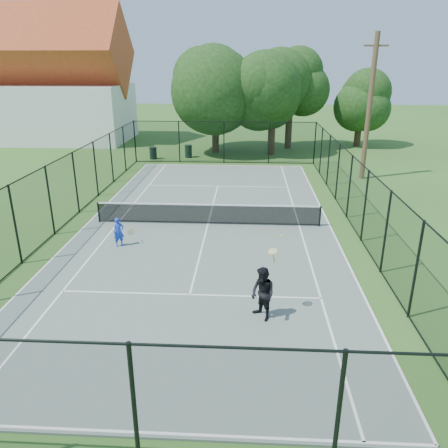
# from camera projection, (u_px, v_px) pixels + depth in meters

# --- Properties ---
(ground) EXTENTS (120.00, 120.00, 0.00)m
(ground) POSITION_uv_depth(u_px,v_px,m) (208.00, 225.00, 19.80)
(ground) COLOR #315A1F
(tennis_court) EXTENTS (11.00, 24.00, 0.06)m
(tennis_court) POSITION_uv_depth(u_px,v_px,m) (208.00, 225.00, 19.79)
(tennis_court) COLOR slate
(tennis_court) RESTS_ON ground
(tennis_net) EXTENTS (10.08, 0.08, 0.95)m
(tennis_net) POSITION_uv_depth(u_px,v_px,m) (208.00, 213.00, 19.60)
(tennis_net) COLOR black
(tennis_net) RESTS_ON tennis_court
(fence) EXTENTS (13.10, 26.10, 3.00)m
(fence) POSITION_uv_depth(u_px,v_px,m) (208.00, 194.00, 19.27)
(fence) COLOR black
(fence) RESTS_ON ground
(tree_near_left) EXTENTS (6.60, 6.60, 8.61)m
(tree_near_left) POSITION_uv_depth(u_px,v_px,m) (215.00, 84.00, 33.89)
(tree_near_left) COLOR #332114
(tree_near_left) RESTS_ON ground
(tree_near_mid) EXTENTS (5.47, 5.47, 7.16)m
(tree_near_mid) POSITION_uv_depth(u_px,v_px,m) (273.00, 97.00, 33.38)
(tree_near_mid) COLOR #332114
(tree_near_mid) RESTS_ON ground
(tree_near_right) EXTENTS (5.56, 5.56, 7.67)m
(tree_near_right) POSITION_uv_depth(u_px,v_px,m) (291.00, 89.00, 35.68)
(tree_near_right) COLOR #332114
(tree_near_right) RESTS_ON ground
(tree_far_right) EXTENTS (4.13, 4.13, 5.47)m
(tree_far_right) POSITION_uv_depth(u_px,v_px,m) (361.00, 106.00, 37.13)
(tree_far_right) COLOR #332114
(tree_far_right) RESTS_ON ground
(building) EXTENTS (15.30, 8.15, 11.87)m
(building) POSITION_uv_depth(u_px,v_px,m) (42.00, 85.00, 39.53)
(building) COLOR silver
(building) RESTS_ON ground
(trash_bin_left) EXTENTS (0.58, 0.58, 0.91)m
(trash_bin_left) POSITION_uv_depth(u_px,v_px,m) (153.00, 153.00, 33.09)
(trash_bin_left) COLOR black
(trash_bin_left) RESTS_ON ground
(trash_bin_right) EXTENTS (0.58, 0.58, 0.96)m
(trash_bin_right) POSITION_uv_depth(u_px,v_px,m) (188.00, 151.00, 33.60)
(trash_bin_right) COLOR black
(trash_bin_right) RESTS_ON ground
(utility_pole) EXTENTS (1.40, 0.30, 8.60)m
(utility_pole) POSITION_uv_depth(u_px,v_px,m) (369.00, 108.00, 26.22)
(utility_pole) COLOR #4C3823
(utility_pole) RESTS_ON ground
(player_blue) EXTENTS (0.84, 0.48, 1.17)m
(player_blue) POSITION_uv_depth(u_px,v_px,m) (119.00, 232.00, 17.26)
(player_blue) COLOR blue
(player_blue) RESTS_ON tennis_court
(player_black) EXTENTS (1.01, 1.12, 2.34)m
(player_black) POSITION_uv_depth(u_px,v_px,m) (263.00, 294.00, 12.26)
(player_black) COLOR black
(player_black) RESTS_ON tennis_court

